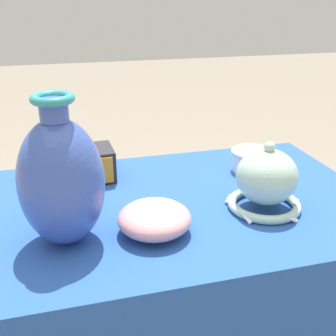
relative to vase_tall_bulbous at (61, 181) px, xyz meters
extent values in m
cylinder|color=olive|center=(0.73, 0.38, -0.52)|extent=(0.04, 0.04, 0.69)
cube|color=olive|center=(0.23, 0.12, -0.16)|extent=(1.09, 0.63, 0.03)
cube|color=#234C9E|center=(0.23, 0.12, -0.14)|extent=(1.11, 0.65, 0.01)
cube|color=#234C9E|center=(0.23, -0.21, -0.27)|extent=(1.11, 0.01, 0.26)
ellipsoid|color=#3851A8|center=(0.00, 0.00, 0.00)|extent=(0.18, 0.18, 0.27)
cylinder|color=#3851A8|center=(0.00, 0.00, 0.15)|extent=(0.06, 0.06, 0.04)
torus|color=teal|center=(0.00, 0.00, 0.17)|extent=(0.08, 0.08, 0.02)
torus|color=#A8CCB7|center=(0.48, 0.02, -0.13)|extent=(0.18, 0.18, 0.02)
ellipsoid|color=#A8CCB7|center=(0.48, 0.02, -0.06)|extent=(0.15, 0.15, 0.14)
sphere|color=#A8CCB7|center=(0.48, 0.02, 0.02)|extent=(0.03, 0.03, 0.03)
cone|color=white|center=(0.57, 0.02, -0.13)|extent=(0.01, 0.03, 0.03)
cone|color=white|center=(0.50, 0.11, -0.13)|extent=(0.04, 0.02, 0.03)
cone|color=white|center=(0.40, 0.07, -0.13)|extent=(0.03, 0.03, 0.03)
cone|color=white|center=(0.40, -0.03, -0.13)|extent=(0.03, 0.03, 0.03)
cone|color=white|center=(0.50, -0.06, -0.13)|extent=(0.04, 0.02, 0.03)
cube|color=#232328|center=(0.06, 0.31, -0.10)|extent=(0.17, 0.12, 0.09)
cube|color=orange|center=(0.06, 0.25, -0.10)|extent=(0.15, 0.01, 0.07)
ellipsoid|color=#D19399|center=(0.19, -0.02, -0.11)|extent=(0.16, 0.16, 0.07)
cylinder|color=white|center=(0.55, 0.25, -0.11)|extent=(0.11, 0.11, 0.06)
torus|color=white|center=(0.55, 0.25, -0.08)|extent=(0.12, 0.12, 0.01)
camera|label=1|loc=(0.01, -0.81, 0.36)|focal=45.00mm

